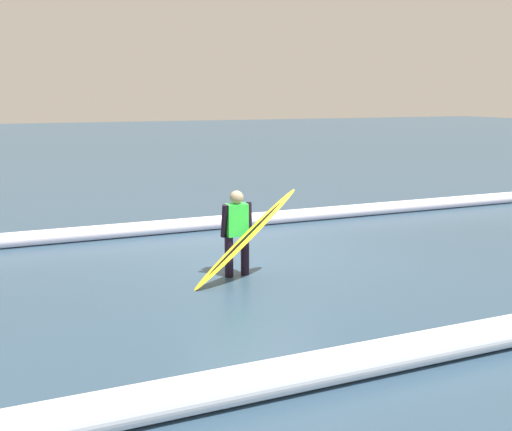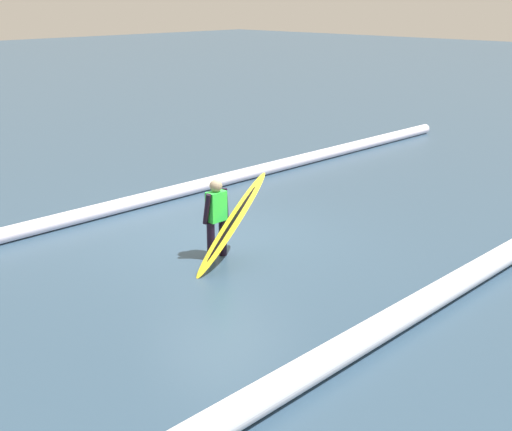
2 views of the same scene
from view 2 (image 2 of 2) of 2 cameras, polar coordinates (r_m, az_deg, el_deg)
name	(u,v)px [view 2 (image 2 of 2)]	position (r m, az deg, el deg)	size (l,w,h in m)	color
ground_plane	(222,239)	(12.62, -2.93, -2.02)	(120.49, 120.49, 0.00)	#2C4459
surfer	(216,214)	(11.50, -3.41, 0.10)	(0.52, 0.22, 1.41)	black
surfboard	(232,224)	(11.26, -2.08, -0.69)	(1.79, 0.43, 1.45)	yellow
wave_crest_foreground	(160,196)	(14.98, -8.23, 1.69)	(0.30, 0.30, 22.27)	white
wave_crest_midground	(352,345)	(8.65, 8.24, -10.87)	(0.37, 0.37, 18.16)	white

